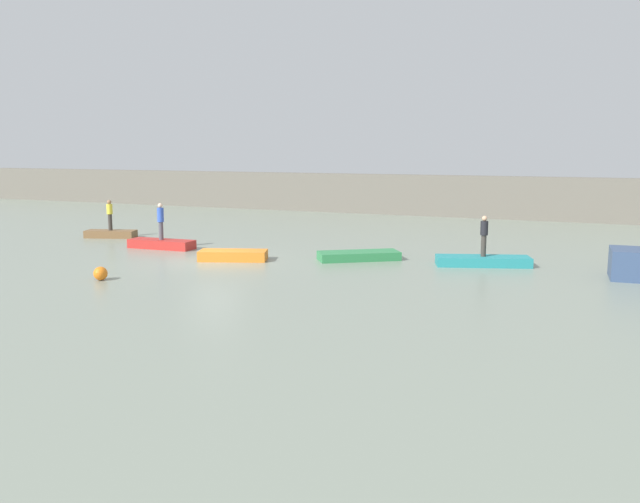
# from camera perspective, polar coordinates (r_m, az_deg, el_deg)

# --- Properties ---
(ground_plane) EXTENTS (120.00, 120.00, 0.00)m
(ground_plane) POSITION_cam_1_polar(r_m,az_deg,el_deg) (29.29, -9.33, -0.84)
(ground_plane) COLOR gray
(embankment_wall) EXTENTS (80.00, 1.20, 3.01)m
(embankment_wall) POSITION_cam_1_polar(r_m,az_deg,el_deg) (50.21, 5.20, 5.04)
(embankment_wall) COLOR #666056
(embankment_wall) RESTS_ON ground_plane
(rowboat_brown) EXTENTS (2.93, 1.77, 0.41)m
(rowboat_brown) POSITION_cam_1_polar(r_m,az_deg,el_deg) (38.37, -17.84, 1.47)
(rowboat_brown) COLOR brown
(rowboat_brown) RESTS_ON ground_plane
(rowboat_red) EXTENTS (3.44, 1.21, 0.44)m
(rowboat_red) POSITION_cam_1_polar(r_m,az_deg,el_deg) (33.52, -13.69, 0.64)
(rowboat_red) COLOR red
(rowboat_red) RESTS_ON ground_plane
(rowboat_orange) EXTENTS (3.23, 2.18, 0.44)m
(rowboat_orange) POSITION_cam_1_polar(r_m,az_deg,el_deg) (29.38, -7.61, -0.33)
(rowboat_orange) COLOR orange
(rowboat_orange) RESTS_ON ground_plane
(rowboat_green) EXTENTS (3.71, 3.12, 0.38)m
(rowboat_green) POSITION_cam_1_polar(r_m,az_deg,el_deg) (29.27, 3.41, -0.37)
(rowboat_green) COLOR #2D7F47
(rowboat_green) RESTS_ON ground_plane
(rowboat_teal) EXTENTS (4.12, 2.42, 0.40)m
(rowboat_teal) POSITION_cam_1_polar(r_m,az_deg,el_deg) (28.63, 14.07, -0.81)
(rowboat_teal) COLOR teal
(rowboat_teal) RESTS_ON ground_plane
(person_dark_shirt) EXTENTS (0.32, 0.32, 1.74)m
(person_dark_shirt) POSITION_cam_1_polar(r_m,az_deg,el_deg) (28.46, 14.16, 1.51)
(person_dark_shirt) COLOR #38332D
(person_dark_shirt) RESTS_ON rowboat_teal
(person_yellow_shirt) EXTENTS (0.32, 0.32, 1.71)m
(person_yellow_shirt) POSITION_cam_1_polar(r_m,az_deg,el_deg) (38.24, -17.92, 3.20)
(person_yellow_shirt) COLOR #38332D
(person_yellow_shirt) RESTS_ON rowboat_brown
(person_blue_shirt) EXTENTS (0.32, 0.32, 1.82)m
(person_blue_shirt) POSITION_cam_1_polar(r_m,az_deg,el_deg) (33.36, -13.77, 2.75)
(person_blue_shirt) COLOR #4C4C56
(person_blue_shirt) RESTS_ON rowboat_red
(mooring_buoy) EXTENTS (0.53, 0.53, 0.53)m
(mooring_buoy) POSITION_cam_1_polar(r_m,az_deg,el_deg) (26.07, -18.66, -1.83)
(mooring_buoy) COLOR orange
(mooring_buoy) RESTS_ON ground_plane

